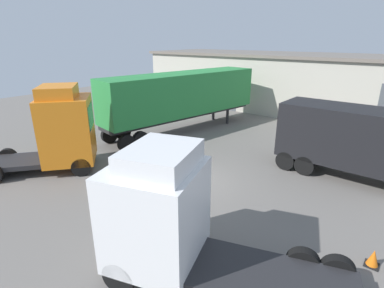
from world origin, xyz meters
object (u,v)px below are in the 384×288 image
at_px(tractor_unit_white, 174,220).
at_px(traffic_cone, 373,259).
at_px(box_truck_grey, 353,140).
at_px(container_trailer_green, 182,95).
at_px(tractor_unit_orange, 60,131).

xyz_separation_m(tractor_unit_white, traffic_cone, (4.48, 3.94, -1.57)).
bearing_deg(box_truck_grey, container_trailer_green, 176.05).
bearing_deg(box_truck_grey, tractor_unit_white, -102.50).
relative_size(container_trailer_green, traffic_cone, 22.90).
height_order(tractor_unit_white, tractor_unit_orange, tractor_unit_orange).
bearing_deg(tractor_unit_white, container_trailer_green, -68.91).
xyz_separation_m(container_trailer_green, traffic_cone, (13.51, -7.15, -2.41)).
relative_size(container_trailer_green, tractor_unit_orange, 2.02).
bearing_deg(tractor_unit_white, box_truck_grey, -121.31).
relative_size(tractor_unit_orange, traffic_cone, 11.32).
height_order(container_trailer_green, traffic_cone, container_trailer_green).
bearing_deg(tractor_unit_white, tractor_unit_orange, -30.06).
distance_m(container_trailer_green, box_truck_grey, 11.48).
bearing_deg(traffic_cone, tractor_unit_orange, -172.21).
distance_m(tractor_unit_orange, traffic_cone, 14.25).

